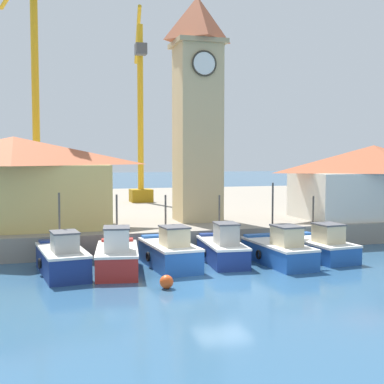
% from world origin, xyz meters
% --- Properties ---
extents(ground_plane, '(300.00, 300.00, 0.00)m').
position_xyz_m(ground_plane, '(0.00, 0.00, 0.00)').
color(ground_plane, '#2D567A').
extents(quay_wharf, '(120.00, 40.00, 1.35)m').
position_xyz_m(quay_wharf, '(0.00, 27.04, 0.67)').
color(quay_wharf, gray).
rests_on(quay_wharf, ground).
extents(fishing_boat_far_left, '(2.53, 5.12, 3.95)m').
position_xyz_m(fishing_boat_far_left, '(-6.95, 3.56, 0.79)').
color(fishing_boat_far_left, navy).
rests_on(fishing_boat_far_left, ground).
extents(fishing_boat_left_outer, '(2.71, 5.03, 3.82)m').
position_xyz_m(fishing_boat_left_outer, '(-4.33, 3.29, 0.80)').
color(fishing_boat_left_outer, '#AD2823').
rests_on(fishing_boat_left_outer, ground).
extents(fishing_boat_left_inner, '(2.44, 4.99, 3.71)m').
position_xyz_m(fishing_boat_left_inner, '(-1.54, 3.78, 0.78)').
color(fishing_boat_left_inner, '#2356A8').
rests_on(fishing_boat_left_inner, ground).
extents(fishing_boat_mid_left, '(2.22, 5.10, 3.60)m').
position_xyz_m(fishing_boat_mid_left, '(1.48, 4.13, 0.76)').
color(fishing_boat_mid_left, navy).
rests_on(fishing_boat_mid_left, ground).
extents(fishing_boat_center, '(2.28, 5.36, 4.30)m').
position_xyz_m(fishing_boat_center, '(4.25, 2.98, 0.74)').
color(fishing_boat_center, '#2356A8').
rests_on(fishing_boat_center, ground).
extents(fishing_boat_mid_right, '(2.61, 5.04, 3.48)m').
position_xyz_m(fishing_boat_mid_right, '(7.07, 3.64, 0.69)').
color(fishing_boat_mid_right, '#2356A8').
rests_on(fishing_boat_mid_right, ground).
extents(clock_tower, '(3.32, 3.32, 16.53)m').
position_xyz_m(clock_tower, '(2.38, 11.82, 9.28)').
color(clock_tower, tan).
rests_on(clock_tower, quay_wharf).
extents(warehouse_left, '(11.50, 5.83, 5.56)m').
position_xyz_m(warehouse_left, '(-9.37, 11.14, 4.19)').
color(warehouse_left, tan).
rests_on(warehouse_left, quay_wharf).
extents(warehouse_right, '(11.18, 5.89, 5.14)m').
position_xyz_m(warehouse_right, '(14.99, 10.20, 3.98)').
color(warehouse_right, silver).
rests_on(warehouse_right, quay_wharf).
extents(port_crane_near, '(2.08, 8.92, 18.32)m').
position_xyz_m(port_crane_near, '(1.37, 27.13, 7.91)').
color(port_crane_near, '#976E11').
rests_on(port_crane_near, quay_wharf).
extents(port_crane_far, '(3.85, 7.97, 19.57)m').
position_xyz_m(port_crane_far, '(-8.10, 19.90, 9.03)').
color(port_crane_far, '#976E11').
rests_on(port_crane_far, quay_wharf).
extents(mooring_buoy, '(0.60, 0.60, 0.60)m').
position_xyz_m(mooring_buoy, '(-2.72, -0.49, 0.30)').
color(mooring_buoy, '#E54C19').
rests_on(mooring_buoy, ground).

